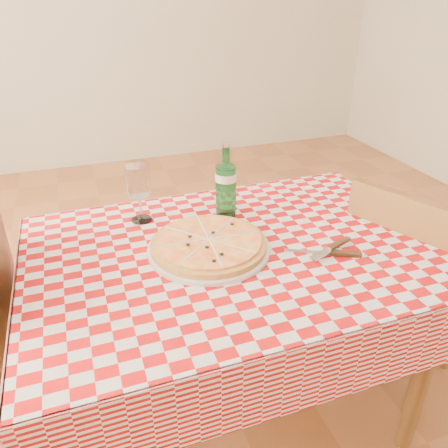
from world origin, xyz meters
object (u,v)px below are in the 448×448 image
(pizza_plate, at_px, (209,243))
(water_bottle, at_px, (226,180))
(dining_table, at_px, (236,274))
(wine_glass, at_px, (139,194))
(chair_near, at_px, (401,279))

(pizza_plate, height_order, water_bottle, water_bottle)
(dining_table, xyz_separation_m, wine_glass, (-0.25, 0.29, 0.20))
(chair_near, distance_m, pizza_plate, 0.79)
(dining_table, relative_size, chair_near, 1.35)
(dining_table, bearing_deg, chair_near, -3.76)
(pizza_plate, bearing_deg, water_bottle, 57.81)
(wine_glass, bearing_deg, dining_table, -49.21)
(dining_table, bearing_deg, wine_glass, 130.79)
(dining_table, height_order, wine_glass, wine_glass)
(chair_near, height_order, wine_glass, wine_glass)
(dining_table, height_order, chair_near, chair_near)
(pizza_plate, distance_m, water_bottle, 0.27)
(wine_glass, bearing_deg, water_bottle, -11.63)
(water_bottle, relative_size, wine_glass, 1.32)
(pizza_plate, xyz_separation_m, water_bottle, (0.13, 0.21, 0.11))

